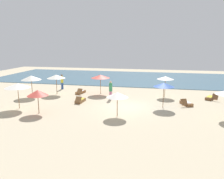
% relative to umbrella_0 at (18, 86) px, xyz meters
% --- Properties ---
extents(ground_plane, '(60.00, 60.00, 0.00)m').
position_rel_umbrella_0_xyz_m(ground_plane, '(9.44, 2.51, -2.10)').
color(ground_plane, '#BCAD8E').
extents(ocean_water, '(48.00, 16.00, 0.06)m').
position_rel_umbrella_0_xyz_m(ocean_water, '(9.44, 19.51, -2.07)').
color(ocean_water, '#3D6075').
rests_on(ocean_water, ground_plane).
extents(umbrella_0, '(2.22, 2.22, 2.30)m').
position_rel_umbrella_0_xyz_m(umbrella_0, '(0.00, 0.00, 0.00)').
color(umbrella_0, olive).
rests_on(umbrella_0, ground_plane).
extents(umbrella_1, '(1.86, 1.86, 2.31)m').
position_rel_umbrella_0_xyz_m(umbrella_1, '(12.75, 2.91, 0.02)').
color(umbrella_1, brown).
rests_on(umbrella_1, ground_plane).
extents(umbrella_2, '(2.06, 2.06, 2.26)m').
position_rel_umbrella_0_xyz_m(umbrella_2, '(0.83, 5.96, -0.05)').
color(umbrella_2, brown).
rests_on(umbrella_2, ground_plane).
extents(umbrella_3, '(1.74, 1.74, 2.00)m').
position_rel_umbrella_0_xyz_m(umbrella_3, '(2.47, -0.93, -0.34)').
color(umbrella_3, brown).
rests_on(umbrella_3, ground_plane).
extents(umbrella_4, '(1.81, 1.81, 2.25)m').
position_rel_umbrella_0_xyz_m(umbrella_4, '(13.02, 7.30, -0.02)').
color(umbrella_4, olive).
rests_on(umbrella_4, ground_plane).
extents(umbrella_6, '(2.16, 2.16, 2.24)m').
position_rel_umbrella_0_xyz_m(umbrella_6, '(5.75, 7.10, -0.06)').
color(umbrella_6, olive).
rests_on(umbrella_6, ground_plane).
extents(umbrella_7, '(1.76, 1.76, 1.99)m').
position_rel_umbrella_0_xyz_m(umbrella_7, '(9.07, -0.33, -0.33)').
color(umbrella_7, brown).
rests_on(umbrella_7, ground_plane).
extents(umbrella_8, '(2.12, 2.12, 2.34)m').
position_rel_umbrella_0_xyz_m(umbrella_8, '(-1.29, 4.31, -0.00)').
color(umbrella_8, brown).
rests_on(umbrella_8, ground_plane).
extents(lounger_0, '(1.30, 1.74, 0.72)m').
position_rel_umbrella_0_xyz_m(lounger_0, '(17.71, 6.95, -1.93)').
color(lounger_0, brown).
rests_on(lounger_0, ground_plane).
extents(lounger_1, '(0.87, 1.77, 0.68)m').
position_rel_umbrella_0_xyz_m(lounger_1, '(3.39, 6.83, -1.93)').
color(lounger_1, olive).
rests_on(lounger_1, ground_plane).
extents(lounger_2, '(1.22, 1.75, 0.72)m').
position_rel_umbrella_0_xyz_m(lounger_2, '(14.93, 4.15, -1.93)').
color(lounger_2, brown).
rests_on(lounger_2, ground_plane).
extents(lounger_3, '(0.70, 1.71, 0.71)m').
position_rel_umbrella_0_xyz_m(lounger_3, '(4.68, 3.13, -1.93)').
color(lounger_3, olive).
rests_on(lounger_3, ground_plane).
extents(person_0, '(0.48, 0.48, 1.93)m').
position_rel_umbrella_0_xyz_m(person_0, '(7.40, 5.01, -1.12)').
color(person_0, '#D17299').
rests_on(person_0, ground_plane).
extents(person_1, '(0.34, 0.34, 1.91)m').
position_rel_umbrella_0_xyz_m(person_1, '(0.26, 8.75, -1.13)').
color(person_1, '#2D4C8C').
rests_on(person_1, ground_plane).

